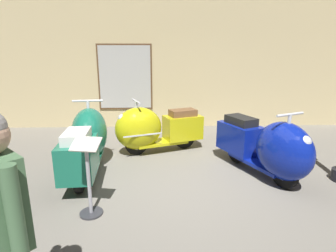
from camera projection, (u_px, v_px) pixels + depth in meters
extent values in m
plane|color=slate|center=(186.00, 191.00, 3.91)|extent=(60.00, 60.00, 0.00)
cube|color=#CCB784|center=(173.00, 49.00, 6.92)|extent=(18.00, 0.20, 3.99)
cube|color=brown|center=(125.00, 77.00, 6.95)|extent=(1.37, 0.03, 1.64)
cube|color=#B2B2AD|center=(125.00, 77.00, 6.93)|extent=(1.29, 0.01, 1.56)
cylinder|color=black|center=(92.00, 150.00, 4.89)|extent=(0.13, 0.46, 0.46)
cylinder|color=silver|center=(92.00, 150.00, 4.89)|extent=(0.13, 0.21, 0.21)
cylinder|color=black|center=(79.00, 176.00, 3.84)|extent=(0.13, 0.46, 0.46)
cylinder|color=silver|center=(79.00, 176.00, 3.84)|extent=(0.13, 0.21, 0.21)
cube|color=#196B51|center=(86.00, 163.00, 4.37)|extent=(0.50, 1.12, 0.06)
ellipsoid|color=#196B51|center=(90.00, 133.00, 4.75)|extent=(0.67, 1.01, 0.87)
cube|color=#196B51|center=(79.00, 158.00, 3.82)|extent=(0.52, 0.81, 0.50)
cube|color=silver|center=(77.00, 136.00, 3.74)|extent=(0.36, 0.57, 0.14)
sphere|color=silver|center=(92.00, 116.00, 4.99)|extent=(0.17, 0.17, 0.17)
cylinder|color=silver|center=(88.00, 110.00, 4.68)|extent=(0.05, 0.05, 0.32)
cylinder|color=silver|center=(88.00, 101.00, 4.64)|extent=(0.51, 0.08, 0.04)
cylinder|color=black|center=(136.00, 144.00, 5.24)|extent=(0.43, 0.23, 0.43)
cylinder|color=silver|center=(136.00, 144.00, 5.24)|extent=(0.22, 0.16, 0.19)
cylinder|color=black|center=(184.00, 138.00, 5.60)|extent=(0.43, 0.23, 0.43)
cylinder|color=silver|center=(184.00, 138.00, 5.60)|extent=(0.22, 0.16, 0.19)
cube|color=gold|center=(161.00, 142.00, 5.43)|extent=(1.09, 0.71, 0.05)
ellipsoid|color=gold|center=(139.00, 128.00, 5.18)|extent=(1.03, 0.83, 0.81)
cube|color=gold|center=(183.00, 127.00, 5.53)|extent=(0.83, 0.65, 0.47)
cube|color=brown|center=(183.00, 113.00, 5.45)|extent=(0.58, 0.46, 0.13)
sphere|color=silver|center=(122.00, 118.00, 5.01)|extent=(0.16, 0.16, 0.16)
cylinder|color=silver|center=(136.00, 109.00, 5.07)|extent=(0.05, 0.05, 0.30)
cylinder|color=silver|center=(136.00, 101.00, 5.03)|extent=(0.19, 0.45, 0.03)
cube|color=silver|center=(143.00, 135.00, 4.95)|extent=(0.68, 0.26, 0.03)
cylinder|color=black|center=(285.00, 173.00, 3.96)|extent=(0.26, 0.44, 0.45)
cylinder|color=silver|center=(285.00, 173.00, 3.96)|extent=(0.18, 0.23, 0.20)
cylinder|color=black|center=(237.00, 150.00, 4.88)|extent=(0.26, 0.44, 0.45)
cylinder|color=silver|center=(237.00, 150.00, 4.88)|extent=(0.18, 0.23, 0.20)
cube|color=navy|center=(258.00, 162.00, 4.43)|extent=(0.79, 1.13, 0.06)
ellipsoid|color=navy|center=(284.00, 151.00, 3.93)|extent=(0.90, 1.09, 0.85)
cube|color=navy|center=(240.00, 138.00, 4.78)|extent=(0.71, 0.87, 0.49)
cube|color=black|center=(241.00, 120.00, 4.70)|extent=(0.50, 0.61, 0.13)
sphere|color=silver|center=(305.00, 142.00, 3.59)|extent=(0.17, 0.17, 0.17)
cylinder|color=silver|center=(289.00, 125.00, 3.80)|extent=(0.05, 0.05, 0.31)
cylinder|color=silver|center=(290.00, 114.00, 3.76)|extent=(0.46, 0.23, 0.04)
cube|color=#4C724C|center=(0.00, 200.00, 1.58)|extent=(0.40, 0.40, 0.56)
cylinder|color=#4C724C|center=(15.00, 217.00, 1.43)|extent=(0.09, 0.09, 0.58)
cylinder|color=#333338|center=(91.00, 213.00, 3.34)|extent=(0.28, 0.28, 0.02)
cylinder|color=#A5A5AD|center=(89.00, 180.00, 3.23)|extent=(0.04, 0.04, 0.85)
cube|color=silver|center=(86.00, 144.00, 3.11)|extent=(0.35, 0.28, 0.12)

